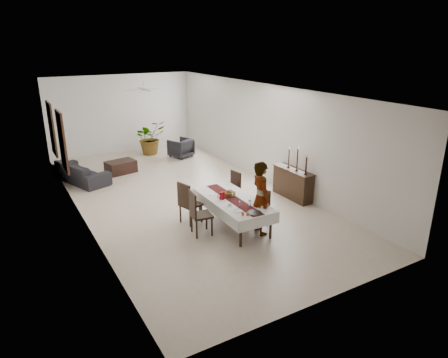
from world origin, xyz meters
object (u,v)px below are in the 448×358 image
at_px(red_pitcher, 222,195).
at_px(woman, 261,198).
at_px(dining_table_top, 233,200).
at_px(sofa, 81,172).
at_px(sideboard_body, 293,184).

height_order(red_pitcher, woman, woman).
xyz_separation_m(dining_table_top, red_pitcher, (-0.23, 0.15, 0.13)).
xyz_separation_m(woman, sofa, (-3.02, 6.13, -0.58)).
relative_size(sideboard_body, sofa, 0.63).
height_order(sideboard_body, sofa, sideboard_body).
bearing_deg(sideboard_body, sofa, 137.68).
height_order(red_pitcher, sofa, red_pitcher).
bearing_deg(sofa, sideboard_body, -152.14).
distance_m(red_pitcher, woman, 1.03).
distance_m(dining_table_top, sideboard_body, 2.65).
bearing_deg(sofa, dining_table_top, -173.88).
height_order(dining_table_top, sideboard_body, sideboard_body).
bearing_deg(sideboard_body, red_pitcher, -168.27).
relative_size(dining_table_top, sofa, 1.00).
bearing_deg(dining_table_top, sofa, 117.12).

